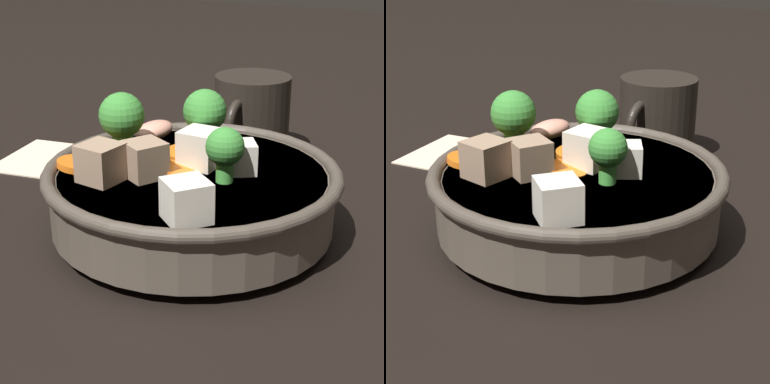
% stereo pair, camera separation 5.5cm
% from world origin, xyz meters
% --- Properties ---
extents(ground_plane, '(3.00, 3.00, 0.00)m').
position_xyz_m(ground_plane, '(0.00, 0.00, 0.00)').
color(ground_plane, black).
extents(stirfry_bowl, '(0.26, 0.26, 0.12)m').
position_xyz_m(stirfry_bowl, '(-0.00, -0.00, 0.04)').
color(stirfry_bowl, '#51473D').
rests_on(stirfry_bowl, ground_plane).
extents(dark_mug, '(0.11, 0.09, 0.09)m').
position_xyz_m(dark_mug, '(-0.21, -0.03, 0.05)').
color(dark_mug, black).
rests_on(dark_mug, ground_plane).
extents(napkin, '(0.12, 0.09, 0.00)m').
position_xyz_m(napkin, '(-0.09, -0.24, 0.00)').
color(napkin, beige).
rests_on(napkin, ground_plane).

